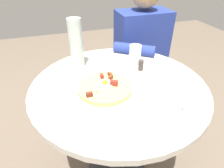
% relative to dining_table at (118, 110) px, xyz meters
% --- Properties ---
extents(dining_table, '(0.86, 0.86, 0.73)m').
position_rel_dining_table_xyz_m(dining_table, '(0.00, 0.00, 0.00)').
color(dining_table, beige).
rests_on(dining_table, ground_plane).
extents(person_seated, '(0.48, 0.47, 1.14)m').
position_rel_dining_table_xyz_m(person_seated, '(0.37, 0.52, -0.05)').
color(person_seated, '#2D2D33').
rests_on(person_seated, ground_plane).
extents(pizza_plate, '(0.28, 0.28, 0.01)m').
position_rel_dining_table_xyz_m(pizza_plate, '(-0.08, -0.05, 0.18)').
color(pizza_plate, white).
rests_on(pizza_plate, dining_table).
extents(breakfast_pizza, '(0.25, 0.25, 0.05)m').
position_rel_dining_table_xyz_m(breakfast_pizza, '(-0.08, -0.05, 0.20)').
color(breakfast_pizza, '#D9B66B').
rests_on(breakfast_pizza, pizza_plate).
extents(bread_plate, '(0.17, 0.17, 0.01)m').
position_rel_dining_table_xyz_m(bread_plate, '(-0.10, -0.30, 0.18)').
color(bread_plate, white).
rests_on(bread_plate, dining_table).
extents(napkin, '(0.18, 0.16, 0.00)m').
position_rel_dining_table_xyz_m(napkin, '(0.14, -0.16, 0.17)').
color(napkin, white).
rests_on(napkin, dining_table).
extents(fork, '(0.18, 0.03, 0.00)m').
position_rel_dining_table_xyz_m(fork, '(0.14, -0.14, 0.18)').
color(fork, silver).
rests_on(fork, napkin).
extents(knife, '(0.18, 0.03, 0.00)m').
position_rel_dining_table_xyz_m(knife, '(0.14, -0.17, 0.18)').
color(knife, silver).
rests_on(knife, napkin).
extents(water_glass, '(0.07, 0.07, 0.11)m').
position_rel_dining_table_xyz_m(water_glass, '(0.16, 0.17, 0.23)').
color(water_glass, silver).
rests_on(water_glass, dining_table).
extents(water_bottle, '(0.07, 0.07, 0.27)m').
position_rel_dining_table_xyz_m(water_bottle, '(-0.16, 0.24, 0.31)').
color(water_bottle, silver).
rests_on(water_bottle, dining_table).
extents(salt_shaker, '(0.03, 0.03, 0.06)m').
position_rel_dining_table_xyz_m(salt_shaker, '(0.18, -0.28, 0.20)').
color(salt_shaker, white).
rests_on(salt_shaker, dining_table).
extents(pepper_shaker, '(0.03, 0.03, 0.06)m').
position_rel_dining_table_xyz_m(pepper_shaker, '(0.16, 0.09, 0.20)').
color(pepper_shaker, '#3F3833').
rests_on(pepper_shaker, dining_table).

